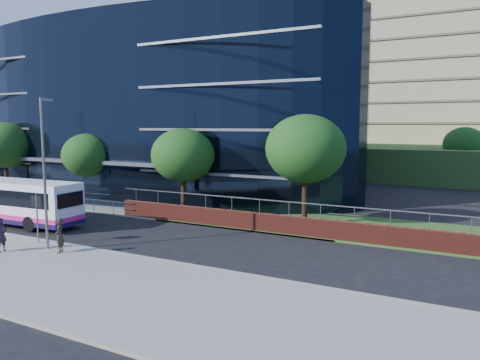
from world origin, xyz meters
The scene contains 18 objects.
ground centered at (0.00, 0.00, 0.00)m, with size 200.00×200.00×0.00m, color black.
yellow_line_outer centered at (0.00, -0.80, 0.01)m, with size 80.00×0.08×0.01m, color gold.
yellow_line_inner centered at (0.00, -0.65, 0.01)m, with size 80.00×0.08×0.01m, color gold.
far_forecourt centered at (-6.00, 11.00, 0.05)m, with size 50.00×8.00×0.10m, color gray.
grass_verge centered at (24.00, 11.00, 0.06)m, with size 36.00×8.00×0.12m, color #2D511E.
glass_office centered at (-4.00, 20.85, 8.00)m, with size 44.00×23.10×16.00m.
retaining_wall centered at (20.00, 7.30, 0.61)m, with size 34.00×0.40×2.11m.
guard_railings centered at (-8.00, 7.00, 0.82)m, with size 24.00×0.05×1.10m.
street_sign centered at (4.50, -1.59, 2.15)m, with size 0.85×0.09×2.80m.
tree_far_a centered at (-13.00, 9.00, 4.86)m, with size 4.95×4.95×6.98m.
tree_far_b centered at (-3.00, 9.50, 4.21)m, with size 4.29×4.29×6.05m.
tree_far_c centered at (7.00, 9.00, 4.54)m, with size 4.62×4.62×6.51m.
tree_far_d centered at (16.00, 10.00, 5.19)m, with size 5.28×5.28×7.44m.
tree_dist_e centered at (24.00, 40.00, 4.54)m, with size 4.62×4.62×6.51m.
streetlight_east centered at (6.00, -2.17, 4.44)m, with size 0.15×0.77×8.00m.
city_bus centered at (-1.96, 1.38, 1.60)m, with size 11.29×3.17×3.02m.
pedestrian centered at (4.41, -3.76, 1.06)m, with size 0.66×0.43×1.81m, color #251C2A.
pedestrian_b centered at (7.20, -2.43, 1.05)m, with size 0.66×0.43×1.80m, color #2C2A1E.
Camera 1 is at (26.63, -18.88, 6.75)m, focal length 35.00 mm.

